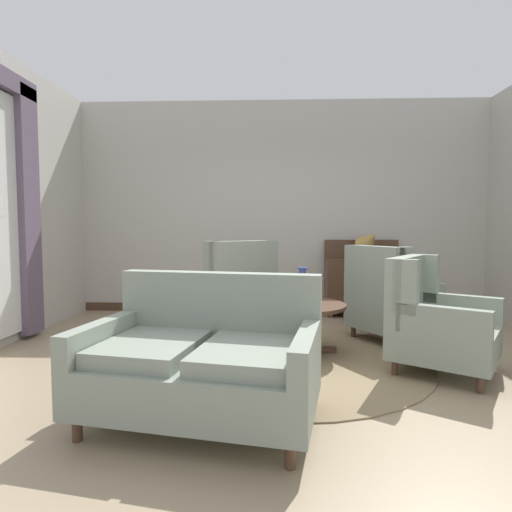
% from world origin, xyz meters
% --- Properties ---
extents(ground, '(8.49, 8.49, 0.00)m').
position_xyz_m(ground, '(0.00, 0.00, 0.00)').
color(ground, '#9E896B').
extents(wall_back, '(6.22, 0.08, 3.13)m').
position_xyz_m(wall_back, '(0.00, 2.66, 1.57)').
color(wall_back, '#BCB7AD').
rests_on(wall_back, ground).
extents(wall_left, '(0.08, 3.73, 3.13)m').
position_xyz_m(wall_left, '(-3.03, 0.80, 1.57)').
color(wall_left, '#BCB7AD').
rests_on(wall_left, ground).
extents(baseboard_back, '(6.06, 0.03, 0.12)m').
position_xyz_m(baseboard_back, '(0.00, 2.61, 0.06)').
color(baseboard_back, '#4C3323').
rests_on(baseboard_back, ground).
extents(area_rug, '(2.67, 2.67, 0.01)m').
position_xyz_m(area_rug, '(0.00, 0.30, 0.01)').
color(area_rug, '#847051').
rests_on(area_rug, ground).
extents(coffee_table, '(0.89, 0.89, 0.51)m').
position_xyz_m(coffee_table, '(0.14, 0.48, 0.42)').
color(coffee_table, '#4C3323').
rests_on(coffee_table, ground).
extents(porcelain_vase, '(0.17, 0.17, 0.36)m').
position_xyz_m(porcelain_vase, '(0.16, 0.53, 0.66)').
color(porcelain_vase, '#384C93').
rests_on(porcelain_vase, coffee_table).
extents(settee, '(1.61, 1.17, 0.94)m').
position_xyz_m(settee, '(-0.59, -0.98, 0.39)').
color(settee, gray).
rests_on(settee, ground).
extents(armchair_far_left, '(1.17, 1.18, 1.12)m').
position_xyz_m(armchair_far_left, '(-0.60, 1.12, 0.46)').
color(armchair_far_left, gray).
rests_on(armchair_far_left, ground).
extents(armchair_foreground_right, '(1.07, 1.06, 1.07)m').
position_xyz_m(armchair_foreground_right, '(1.15, 1.02, 0.45)').
color(armchair_foreground_right, gray).
rests_on(armchair_foreground_right, ground).
extents(armchair_beside_settee, '(1.12, 1.13, 1.00)m').
position_xyz_m(armchair_beside_settee, '(1.28, 0.04, 0.43)').
color(armchair_beside_settee, gray).
rests_on(armchair_beside_settee, ground).
extents(sideboard, '(1.07, 0.39, 1.09)m').
position_xyz_m(sideboard, '(1.16, 2.37, 0.47)').
color(sideboard, '#4C3323').
rests_on(sideboard, ground).
extents(gramophone, '(0.44, 0.49, 0.48)m').
position_xyz_m(gramophone, '(1.20, 2.28, 1.04)').
color(gramophone, '#4C3323').
rests_on(gramophone, sideboard).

